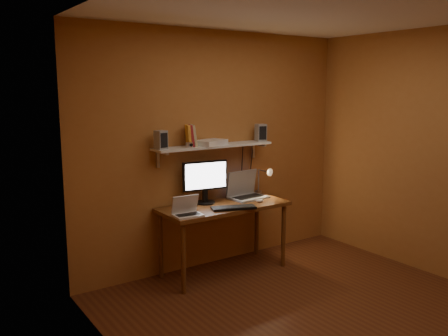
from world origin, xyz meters
TOP-DOWN VIEW (x-y plane):
  - room at (0.00, 0.00)m, footprint 3.44×3.24m
  - desk at (-0.12, 1.28)m, footprint 1.40×0.60m
  - wall_shelf at (-0.12, 1.47)m, footprint 1.40×0.25m
  - monitor at (-0.25, 1.45)m, footprint 0.51×0.24m
  - laptop at (0.27, 1.42)m, footprint 0.43×0.32m
  - netbook at (-0.67, 1.12)m, footprint 0.29×0.21m
  - keyboard at (-0.14, 1.08)m, footprint 0.48×0.30m
  - mouse at (0.27, 1.16)m, footprint 0.10×0.08m
  - desk_lamp at (0.54, 1.41)m, footprint 0.09×0.23m
  - speaker_left at (-0.76, 1.46)m, footprint 0.12×0.12m
  - speaker_right at (0.52, 1.47)m, footprint 0.13×0.13m
  - books at (-0.40, 1.48)m, footprint 0.16×0.16m
  - shelf_camera at (-0.45, 1.41)m, footprint 0.10×0.05m
  - router at (-0.16, 1.47)m, footprint 0.39×0.32m

SIDE VIEW (x-z plane):
  - desk at x=-0.12m, z-range 0.29..1.04m
  - keyboard at x=-0.14m, z-range 0.75..0.77m
  - mouse at x=0.27m, z-range 0.75..0.78m
  - netbook at x=-0.67m, z-range 0.70..0.91m
  - laptop at x=0.27m, z-range 0.68..0.98m
  - desk_lamp at x=0.54m, z-range 0.77..1.15m
  - monitor at x=-0.25m, z-range 0.78..1.24m
  - room at x=0.00m, z-range -0.02..2.62m
  - wall_shelf at x=-0.12m, z-range 1.26..1.46m
  - router at x=-0.16m, z-range 1.38..1.43m
  - shelf_camera at x=-0.45m, z-range 1.38..1.43m
  - speaker_left at x=-0.76m, z-range 1.38..1.56m
  - speaker_right at x=0.52m, z-range 1.38..1.57m
  - books at x=-0.40m, z-range 1.37..1.60m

